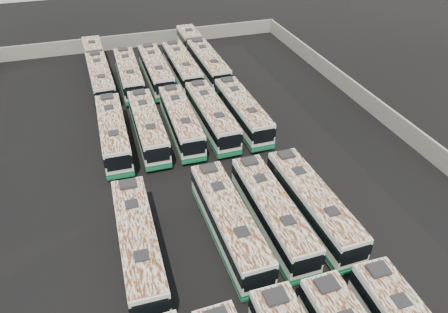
% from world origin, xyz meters
% --- Properties ---
extents(ground, '(140.00, 140.00, 0.00)m').
position_xyz_m(ground, '(0.00, 0.00, 0.00)').
color(ground, black).
rests_on(ground, ground).
extents(perimeter_wall, '(45.20, 73.20, 2.20)m').
position_xyz_m(perimeter_wall, '(0.00, 0.00, 1.10)').
color(perimeter_wall, slate).
rests_on(perimeter_wall, ground).
extents(bus_midfront_far_left, '(2.97, 12.63, 3.54)m').
position_xyz_m(bus_midfront_far_left, '(-7.66, -8.87, 1.81)').
color(bus_midfront_far_left, beige).
rests_on(bus_midfront_far_left, ground).
extents(bus_midfront_center, '(2.85, 12.61, 3.55)m').
position_xyz_m(bus_midfront_center, '(-0.57, -8.84, 1.81)').
color(bus_midfront_center, beige).
rests_on(bus_midfront_center, ground).
extents(bus_midfront_right, '(2.67, 12.38, 3.48)m').
position_xyz_m(bus_midfront_right, '(3.12, -8.77, 1.78)').
color(bus_midfront_right, beige).
rests_on(bus_midfront_right, ground).
extents(bus_midfront_far_right, '(2.89, 12.54, 3.52)m').
position_xyz_m(bus_midfront_far_right, '(6.67, -8.91, 1.80)').
color(bus_midfront_far_right, beige).
rests_on(bus_midfront_far_right, ground).
extents(bus_midback_far_left, '(2.90, 12.51, 3.51)m').
position_xyz_m(bus_midback_far_left, '(-7.70, 7.66, 1.80)').
color(bus_midback_far_left, beige).
rests_on(bus_midback_far_left, ground).
extents(bus_midback_left, '(2.76, 12.34, 3.47)m').
position_xyz_m(bus_midback_left, '(-4.06, 7.82, 1.77)').
color(bus_midback_left, beige).
rests_on(bus_midback_left, ground).
extents(bus_midback_center, '(2.88, 12.32, 3.46)m').
position_xyz_m(bus_midback_center, '(-0.45, 7.89, 1.77)').
color(bus_midback_center, beige).
rests_on(bus_midback_center, ground).
extents(bus_midback_right, '(2.80, 12.52, 3.52)m').
position_xyz_m(bus_midback_right, '(3.01, 7.88, 1.80)').
color(bus_midback_right, beige).
rests_on(bus_midback_right, ground).
extents(bus_midback_far_right, '(2.76, 12.42, 3.49)m').
position_xyz_m(bus_midback_far_right, '(6.63, 7.83, 1.79)').
color(bus_midback_far_right, beige).
rests_on(bus_midback_far_right, ground).
extents(bus_back_far_left, '(2.92, 18.91, 3.42)m').
position_xyz_m(bus_back_far_left, '(-7.82, 24.90, 1.75)').
color(bus_back_far_left, beige).
rests_on(bus_back_far_left, ground).
extents(bus_back_left, '(2.83, 12.34, 3.47)m').
position_xyz_m(bus_back_left, '(-4.11, 21.85, 1.77)').
color(bus_back_left, beige).
rests_on(bus_back_left, ground).
extents(bus_back_center, '(2.71, 12.62, 3.55)m').
position_xyz_m(bus_back_center, '(-0.53, 21.84, 1.82)').
color(bus_back_center, beige).
rests_on(bus_back_center, ground).
extents(bus_back_right, '(2.68, 12.64, 3.56)m').
position_xyz_m(bus_back_right, '(3.03, 21.87, 1.82)').
color(bus_back_right, beige).
rests_on(bus_back_right, ground).
extents(bus_back_far_right, '(2.77, 19.48, 3.53)m').
position_xyz_m(bus_back_far_right, '(6.69, 25.14, 1.80)').
color(bus_back_far_right, beige).
rests_on(bus_back_far_right, ground).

